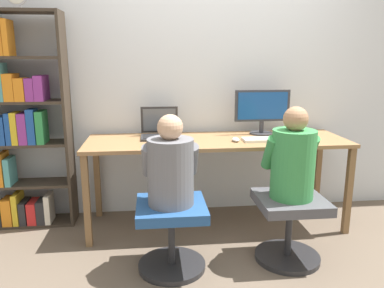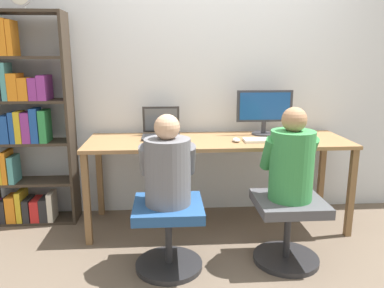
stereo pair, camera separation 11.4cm
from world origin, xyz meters
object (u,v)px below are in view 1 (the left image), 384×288
at_px(laptop, 160,131).
at_px(person_at_laptop, 171,167).
at_px(person_at_monitor, 293,159).
at_px(keyboard, 270,139).
at_px(office_chair_left, 289,222).
at_px(office_chair_right, 171,229).
at_px(bookshelf, 14,124).
at_px(desktop_monitor, 262,111).

bearing_deg(laptop, person_at_laptop, -86.40).
bearing_deg(laptop, person_at_monitor, -40.57).
bearing_deg(person_at_laptop, laptop, 93.60).
distance_m(keyboard, person_at_monitor, 0.54).
height_order(office_chair_left, office_chair_right, same).
height_order(office_chair_right, bookshelf, bookshelf).
distance_m(keyboard, person_at_laptop, 1.03).
relative_size(office_chair_right, person_at_monitor, 0.75).
bearing_deg(office_chair_right, bookshelf, 146.10).
xyz_separation_m(office_chair_right, person_at_monitor, (0.85, 0.03, 0.47)).
bearing_deg(desktop_monitor, bookshelf, -179.97).
relative_size(keyboard, office_chair_right, 0.92).
xyz_separation_m(keyboard, bookshelf, (-2.13, 0.28, 0.12)).
bearing_deg(person_at_monitor, person_at_laptop, -178.12).
height_order(laptop, bookshelf, bookshelf).
distance_m(laptop, bookshelf, 1.22).
bearing_deg(bookshelf, person_at_monitor, -21.12).
bearing_deg(laptop, office_chair_right, -86.42).
distance_m(desktop_monitor, bookshelf, 2.14).
distance_m(desktop_monitor, office_chair_left, 1.08).
relative_size(laptop, office_chair_right, 0.67).
xyz_separation_m(laptop, person_at_laptop, (0.05, -0.80, -0.09)).
distance_m(person_at_monitor, person_at_laptop, 0.85).
relative_size(person_at_monitor, bookshelf, 0.36).
xyz_separation_m(laptop, office_chair_left, (0.90, -0.78, -0.53)).
relative_size(desktop_monitor, bookshelf, 0.27).
bearing_deg(laptop, desktop_monitor, 2.89).
xyz_separation_m(laptop, bookshelf, (-1.22, 0.05, 0.08)).
relative_size(keyboard, bookshelf, 0.24).
xyz_separation_m(person_at_monitor, person_at_laptop, (-0.85, -0.03, -0.02)).
relative_size(keyboard, office_chair_left, 0.92).
distance_m(laptop, office_chair_left, 1.31).
distance_m(desktop_monitor, person_at_laptop, 1.24).
distance_m(person_at_laptop, bookshelf, 1.53).
bearing_deg(office_chair_left, bookshelf, 158.77).
xyz_separation_m(office_chair_right, person_at_laptop, (-0.00, 0.00, 0.45)).
bearing_deg(bookshelf, laptop, -2.13).
xyz_separation_m(office_chair_left, office_chair_right, (-0.85, -0.03, 0.00)).
distance_m(keyboard, bookshelf, 2.15).
height_order(office_chair_right, person_at_monitor, person_at_monitor).
bearing_deg(keyboard, person_at_laptop, -146.55).
bearing_deg(person_at_laptop, person_at_monitor, 1.88).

